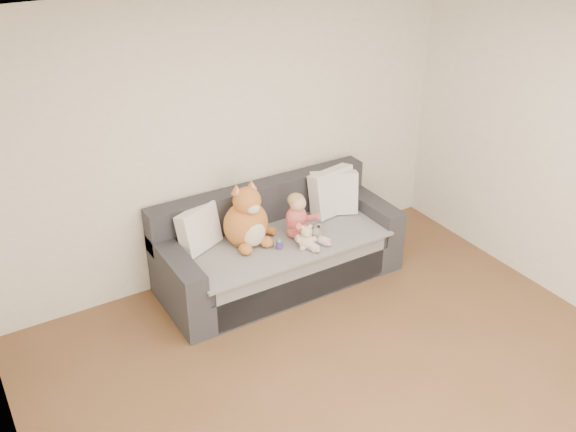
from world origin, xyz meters
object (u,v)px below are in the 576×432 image
object	(u,v)px
teddy_bear	(306,239)
toddler	(299,220)
sippy_cup	(279,243)
sofa	(277,249)
plush_cat	(247,221)

from	to	relation	value
teddy_bear	toddler	bearing A→B (deg)	100.55
sippy_cup	sofa	bearing A→B (deg)	63.78
teddy_bear	plush_cat	bearing A→B (deg)	162.67
sofa	toddler	bearing A→B (deg)	-50.44
plush_cat	sippy_cup	bearing A→B (deg)	-53.18
sofa	plush_cat	distance (m)	0.49
plush_cat	toddler	bearing A→B (deg)	-23.82
plush_cat	teddy_bear	distance (m)	0.54
toddler	teddy_bear	xyz separation A→B (m)	(-0.04, -0.17, -0.09)
sofa	sippy_cup	world-z (taller)	sofa
sofa	teddy_bear	bearing A→B (deg)	-73.63
plush_cat	teddy_bear	bearing A→B (deg)	-43.37
plush_cat	sofa	bearing A→B (deg)	-3.14
sofa	plush_cat	size ratio (longest dim) A/B	3.55
sofa	plush_cat	world-z (taller)	plush_cat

